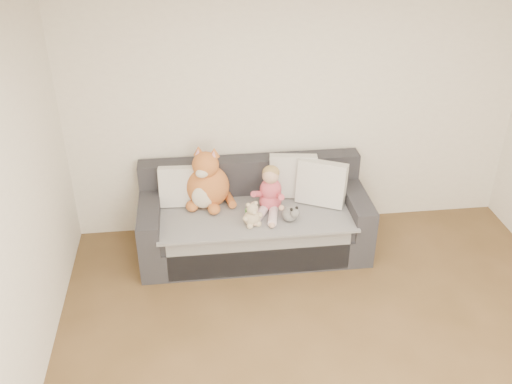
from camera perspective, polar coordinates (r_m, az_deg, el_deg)
room_shell at (r=3.84m, az=9.71°, el=-3.33°), size 5.00×5.00×5.00m
sofa at (r=5.64m, az=-0.23°, el=-2.89°), size 2.20×0.94×0.85m
cushion_left at (r=5.56m, az=-7.47°, el=0.59°), size 0.44×0.22×0.40m
cushion_right_back at (r=5.66m, az=3.71°, el=1.62°), size 0.49×0.27×0.44m
cushion_right_front at (r=5.55m, az=6.57°, el=0.88°), size 0.52×0.40×0.45m
toddler at (r=5.40m, az=1.39°, el=-0.09°), size 0.33×0.47×0.46m
plush_cat at (r=5.49m, az=-4.90°, el=0.85°), size 0.49×0.45×0.64m
teddy_bear at (r=5.23m, az=-0.37°, el=-2.40°), size 0.19×0.15×0.25m
plush_cow at (r=5.32m, az=3.47°, el=-2.19°), size 0.15×0.21×0.18m
sippy_cup at (r=5.38m, az=-0.52°, el=-1.79°), size 0.11×0.09×0.13m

